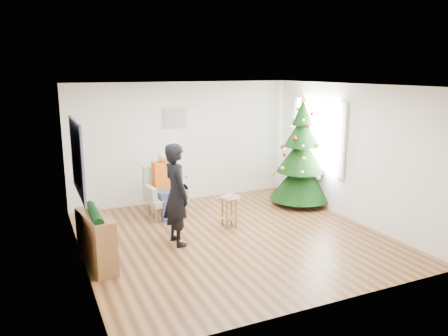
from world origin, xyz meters
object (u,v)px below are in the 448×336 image
armchair (165,198)px  christmas_tree (301,156)px  standing_man (176,194)px  console (96,241)px  stool (229,212)px

armchair → christmas_tree: bearing=-14.1°
armchair → standing_man: bearing=-104.3°
christmas_tree → standing_man: 3.29m
christmas_tree → standing_man: size_ratio=1.37×
christmas_tree → console: bearing=-162.9°
armchair → console: armchair is taller
stool → standing_man: (-1.12, -0.35, 0.56)m
stool → console: 2.59m
stool → armchair: armchair is taller
stool → standing_man: standing_man is taller
standing_man → console: bearing=99.8°
christmas_tree → stool: size_ratio=4.08×
christmas_tree → armchair: bearing=171.2°
stool → standing_man: size_ratio=0.34×
stool → armchair: bearing=128.9°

